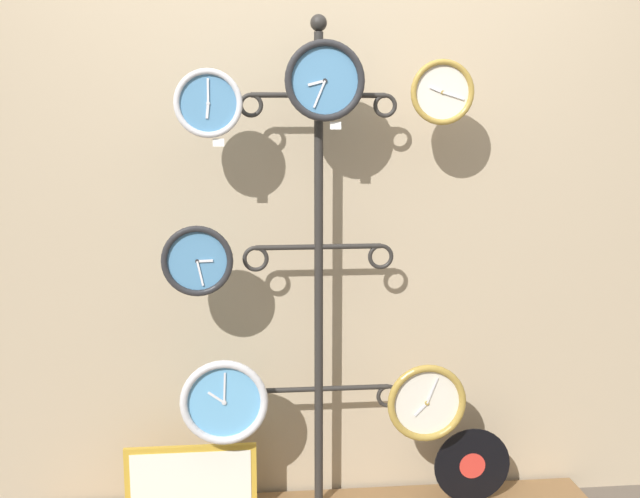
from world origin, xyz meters
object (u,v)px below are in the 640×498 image
Objects in this scene: clock_top_center at (325,81)px; clock_bottom_left at (224,402)px; clock_top_right at (442,92)px; vinyl_record at (472,465)px; display_stand at (319,360)px; clock_middle_left at (197,261)px; picture_frame at (191,482)px; clock_top_left at (208,103)px; clock_bottom_right at (427,403)px.

clock_top_center is 0.88× the size of clock_bottom_left.
clock_top_right is 1.47m from vinyl_record.
clock_middle_left is at bearing -167.60° from display_stand.
clock_middle_left reaches higher than clock_bottom_left.
clock_middle_left reaches higher than picture_frame.
clock_bottom_left is 0.65× the size of picture_frame.
clock_top_right is at bearing 1.81° from clock_top_left.
clock_top_right is 1.16m from clock_bottom_right.
clock_top_center is 0.92× the size of vinyl_record.
clock_top_left reaches higher than picture_frame.
clock_bottom_right is at bearing -160.55° from vinyl_record.
clock_top_right is at bearing -1.65° from picture_frame.
clock_top_right is at bearing -9.99° from display_stand.
picture_frame is (-0.50, -0.05, -0.45)m from display_stand.
clock_top_right is 0.91× the size of clock_middle_left.
clock_bottom_right is 0.95m from picture_frame.
clock_top_right is at bearing 2.43° from clock_bottom_left.
clock_top_center reaches higher than picture_frame.
clock_bottom_right is 0.99× the size of vinyl_record.
clock_middle_left is (-0.89, -0.02, -0.60)m from clock_top_right.
picture_frame is (-0.90, 0.06, -0.31)m from clock_bottom_right.
clock_top_left is at bearing -176.28° from vinyl_record.
display_stand is 8.16× the size of clock_top_left.
clock_bottom_left is at bearing 179.89° from clock_bottom_right.
clock_middle_left is at bearing -176.76° from vinyl_record.
clock_bottom_right reaches higher than vinyl_record.
clock_bottom_left is 1.07× the size of clock_bottom_right.
display_stand is 0.68m from picture_frame.
clock_top_right reaches higher than picture_frame.
clock_top_center is at bearing 0.96° from clock_middle_left.
clock_top_left is 0.73× the size of clock_bottom_left.
clock_top_right is 0.76× the size of vinyl_record.
clock_top_center reaches higher than clock_bottom_right.
picture_frame is (-0.51, 0.04, -1.51)m from clock_top_center.
clock_top_left reaches higher than clock_bottom_right.
clock_top_left reaches higher than clock_middle_left.
clock_bottom_right is 0.61× the size of picture_frame.
display_stand is 0.62m from clock_middle_left.
clock_top_left is 1.02× the size of clock_top_right.
clock_top_right reaches higher than clock_middle_left.
clock_middle_left reaches higher than clock_bottom_right.
vinyl_record is (1.06, 0.06, -0.86)m from clock_middle_left.
clock_top_center is 1.22× the size of clock_top_right.
clock_bottom_left reaches higher than vinyl_record.
clock_middle_left is 0.79× the size of clock_bottom_left.
clock_top_right reaches higher than vinyl_record.
vinyl_record is at bearing -3.58° from display_stand.
clock_bottom_left is (-0.36, -0.11, -0.11)m from display_stand.
clock_top_center reaches higher than vinyl_record.
clock_middle_left is at bearing -179.04° from clock_top_center.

